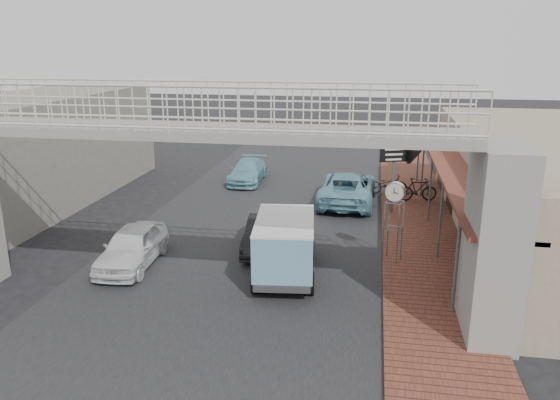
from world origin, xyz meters
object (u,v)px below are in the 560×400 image
at_px(dark_sedan, 267,232).
at_px(angkot_far, 248,171).
at_px(motorcycle_far, 418,190).
at_px(angkot_curb, 347,188).
at_px(arrow_sign, 413,151).
at_px(angkot_van, 285,239).
at_px(white_hatchback, 132,247).
at_px(street_clock, 395,196).
at_px(motorcycle_near, 388,184).

distance_m(dark_sedan, angkot_far, 10.10).
distance_m(dark_sedan, motorcycle_far, 9.18).
bearing_deg(angkot_curb, arrow_sign, 159.06).
bearing_deg(angkot_curb, angkot_van, 81.56).
height_order(white_hatchback, street_clock, street_clock).
height_order(motorcycle_far, street_clock, street_clock).
bearing_deg(angkot_far, arrow_sign, -29.02).
distance_m(angkot_far, arrow_sign, 9.70).
xyz_separation_m(angkot_far, street_clock, (7.47, -10.22, 1.81)).
xyz_separation_m(angkot_van, motorcycle_near, (3.45, 10.41, -0.68)).
height_order(dark_sedan, angkot_curb, angkot_curb).
distance_m(dark_sedan, angkot_curb, 6.99).
bearing_deg(dark_sedan, white_hatchback, -154.04).
distance_m(angkot_far, angkot_van, 12.61).
xyz_separation_m(angkot_far, angkot_van, (4.03, -11.93, 0.68)).
bearing_deg(motorcycle_near, angkot_far, 70.09).
xyz_separation_m(angkot_far, motorcycle_near, (7.47, -1.52, -0.00)).
bearing_deg(angkot_curb, angkot_far, -28.05).
height_order(angkot_far, angkot_van, angkot_van).
height_order(angkot_curb, street_clock, street_clock).
bearing_deg(white_hatchback, motorcycle_near, 46.75).
bearing_deg(angkot_curb, dark_sedan, 69.75).
distance_m(white_hatchback, motorcycle_near, 13.60).
height_order(angkot_curb, angkot_van, angkot_van).
bearing_deg(motorcycle_far, angkot_curb, 87.41).
relative_size(angkot_far, motorcycle_near, 2.20).
bearing_deg(arrow_sign, dark_sedan, -154.93).
bearing_deg(motorcycle_far, angkot_far, 61.10).
relative_size(angkot_van, motorcycle_far, 2.31).
bearing_deg(dark_sedan, arrow_sign, 41.78).
height_order(angkot_far, motorcycle_near, angkot_far).
height_order(angkot_far, motorcycle_far, motorcycle_far).
relative_size(white_hatchback, angkot_van, 0.92).
distance_m(angkot_van, motorcycle_far, 10.54).
bearing_deg(dark_sedan, angkot_van, -68.02).
xyz_separation_m(motorcycle_near, motorcycle_far, (1.36, -1.06, 0.07)).
distance_m(white_hatchback, motorcycle_far, 13.77).
bearing_deg(arrow_sign, angkot_far, 133.29).
xyz_separation_m(angkot_far, arrow_sign, (8.39, -4.32, 2.24)).
distance_m(dark_sedan, angkot_van, 2.60).
relative_size(motorcycle_near, motorcycle_far, 1.01).
relative_size(angkot_far, motorcycle_far, 2.22).
bearing_deg(street_clock, angkot_curb, 124.34).
height_order(motorcycle_near, street_clock, street_clock).
relative_size(motorcycle_near, arrow_sign, 0.55).
distance_m(angkot_curb, street_clock, 7.50).
height_order(dark_sedan, arrow_sign, arrow_sign).
height_order(dark_sedan, street_clock, street_clock).
bearing_deg(angkot_curb, white_hatchback, 53.78).
relative_size(angkot_curb, angkot_van, 1.25).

